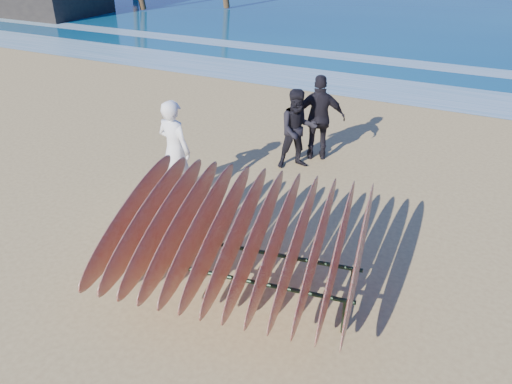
# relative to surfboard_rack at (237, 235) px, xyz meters

# --- Properties ---
(ground) EXTENTS (120.00, 120.00, 0.00)m
(ground) POSITION_rel_surfboard_rack_xyz_m (-0.30, 0.32, -0.94)
(ground) COLOR tan
(ground) RESTS_ON ground
(foam_near) EXTENTS (160.00, 160.00, 0.00)m
(foam_near) POSITION_rel_surfboard_rack_xyz_m (-0.30, 10.32, -0.93)
(foam_near) COLOR white
(foam_near) RESTS_ON ground
(foam_far) EXTENTS (160.00, 160.00, 0.00)m
(foam_far) POSITION_rel_surfboard_rack_xyz_m (-0.30, 13.82, -0.93)
(foam_far) COLOR white
(foam_far) RESTS_ON ground
(surfboard_rack) EXTENTS (3.55, 3.16, 1.54)m
(surfboard_rack) POSITION_rel_surfboard_rack_xyz_m (0.00, 0.00, 0.00)
(surfboard_rack) COLOR black
(surfboard_rack) RESTS_ON ground
(person_white) EXTENTS (0.73, 0.53, 1.83)m
(person_white) POSITION_rel_surfboard_rack_xyz_m (-2.32, 1.94, -0.02)
(person_white) COLOR white
(person_white) RESTS_ON ground
(person_dark_a) EXTENTS (1.01, 0.97, 1.64)m
(person_dark_a) POSITION_rel_surfboard_rack_xyz_m (-0.83, 4.07, -0.12)
(person_dark_a) COLOR black
(person_dark_a) RESTS_ON ground
(person_dark_b) EXTENTS (1.14, 0.80, 1.80)m
(person_dark_b) POSITION_rel_surfboard_rack_xyz_m (-0.60, 4.67, -0.04)
(person_dark_b) COLOR black
(person_dark_b) RESTS_ON ground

